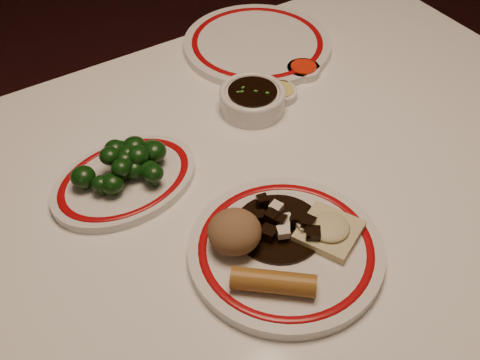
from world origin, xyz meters
The scene contains 12 objects.
dining_table centered at (0.00, 0.00, 0.66)m, with size 1.20×0.90×0.75m.
main_plate centered at (-0.09, -0.14, 0.76)m, with size 0.29×0.29×0.02m.
rice_mound centered at (-0.14, -0.09, 0.80)m, with size 0.08×0.08×0.05m, color brown.
spring_roll centered at (-0.14, -0.18, 0.78)m, with size 0.03×0.03×0.11m, color #9B6726.
fried_wonton centered at (-0.02, -0.15, 0.78)m, with size 0.11×0.11×0.02m.
stirfry_heap centered at (-0.07, -0.11, 0.78)m, with size 0.13×0.13×0.03m.
broccoli_plate centered at (-0.22, 0.11, 0.76)m, with size 0.27×0.24×0.02m.
broccoli_pile centered at (-0.21, 0.12, 0.79)m, with size 0.16×0.12×0.05m.
soy_bowl centered at (0.06, 0.17, 0.77)m, with size 0.12×0.12×0.04m.
sweet_sour_dish centered at (0.20, 0.20, 0.76)m, with size 0.06×0.06×0.02m.
mustard_dish centered at (0.12, 0.17, 0.76)m, with size 0.06×0.06×0.02m.
far_plate centered at (0.18, 0.33, 0.76)m, with size 0.34×0.34×0.02m.
Camera 1 is at (-0.43, -0.55, 1.43)m, focal length 45.00 mm.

